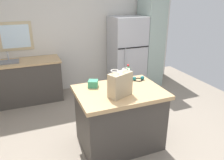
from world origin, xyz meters
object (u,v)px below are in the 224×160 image
object	(u,v)px
shopping_bag	(120,84)
small_box	(93,84)
bottle	(128,73)
kitchen_island	(119,117)
ear_defenders	(138,79)
refrigerator	(127,53)
tall_cabinet	(150,43)

from	to	relation	value
shopping_bag	small_box	distance (m)	0.51
shopping_bag	bottle	world-z (taller)	shopping_bag
kitchen_island	ear_defenders	xyz separation A→B (m)	(0.44, 0.26, 0.47)
refrigerator	tall_cabinet	xyz separation A→B (m)	(0.64, 0.00, 0.20)
small_box	ear_defenders	distance (m)	0.76
kitchen_island	bottle	size ratio (longest dim) A/B	4.61
refrigerator	tall_cabinet	bearing A→B (deg)	0.02
tall_cabinet	shopping_bag	world-z (taller)	tall_cabinet
refrigerator	shopping_bag	distance (m)	2.53
refrigerator	ear_defenders	world-z (taller)	refrigerator
kitchen_island	small_box	size ratio (longest dim) A/B	9.05
shopping_bag	bottle	bearing A→B (deg)	53.90
tall_cabinet	bottle	distance (m)	2.29
shopping_bag	ear_defenders	distance (m)	0.68
bottle	tall_cabinet	bearing A→B (deg)	50.25
kitchen_island	small_box	distance (m)	0.65
tall_cabinet	small_box	bearing A→B (deg)	-138.79
small_box	tall_cabinet	bearing A→B (deg)	41.21
small_box	kitchen_island	bearing A→B (deg)	-40.01
ear_defenders	small_box	bearing A→B (deg)	179.65
tall_cabinet	ear_defenders	world-z (taller)	tall_cabinet
tall_cabinet	bottle	world-z (taller)	tall_cabinet
refrigerator	ear_defenders	xyz separation A→B (m)	(-0.65, -1.80, 0.07)
tall_cabinet	bottle	size ratio (longest dim) A/B	7.87
refrigerator	shopping_bag	bearing A→B (deg)	-117.58
shopping_bag	ear_defenders	world-z (taller)	shopping_bag
kitchen_island	tall_cabinet	world-z (taller)	tall_cabinet
tall_cabinet	ear_defenders	distance (m)	2.23
ear_defenders	refrigerator	bearing A→B (deg)	70.04
shopping_bag	refrigerator	bearing A→B (deg)	62.42
shopping_bag	bottle	size ratio (longest dim) A/B	1.40
tall_cabinet	small_box	xyz separation A→B (m)	(-2.05, -1.80, -0.10)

